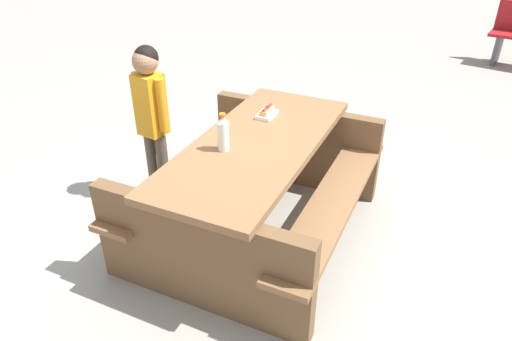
{
  "coord_description": "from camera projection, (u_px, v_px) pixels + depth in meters",
  "views": [
    {
      "loc": [
        -2.49,
        -1.19,
        2.19
      ],
      "look_at": [
        0.0,
        0.0,
        0.52
      ],
      "focal_mm": 32.91,
      "sensor_mm": 36.0,
      "label": 1
    }
  ],
  "objects": [
    {
      "name": "soda_bottle",
      "position": [
        223.0,
        133.0,
        2.95
      ],
      "size": [
        0.08,
        0.08,
        0.25
      ],
      "color": "silver",
      "rests_on": "picnic_table"
    },
    {
      "name": "picnic_table",
      "position": [
        256.0,
        180.0,
        3.27
      ],
      "size": [
        1.82,
        1.42,
        0.75
      ],
      "color": "brown",
      "rests_on": "ground"
    },
    {
      "name": "ground_plane",
      "position": [
        256.0,
        231.0,
        3.5
      ],
      "size": [
        30.0,
        30.0,
        0.0
      ],
      "primitive_type": "plane",
      "color": "gray",
      "rests_on": "ground"
    },
    {
      "name": "child_in_coat",
      "position": [
        151.0,
        105.0,
        3.52
      ],
      "size": [
        0.2,
        0.31,
        1.25
      ],
      "color": "brown",
      "rests_on": "ground"
    },
    {
      "name": "hotdog_tray",
      "position": [
        267.0,
        113.0,
        3.44
      ],
      "size": [
        0.18,
        0.11,
        0.08
      ],
      "color": "white",
      "rests_on": "picnic_table"
    }
  ]
}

